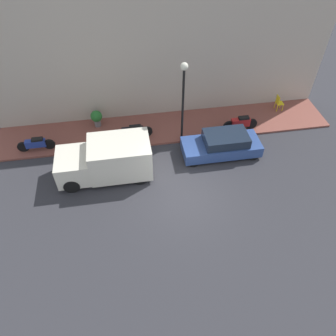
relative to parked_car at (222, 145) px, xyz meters
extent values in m
plane|color=#2D2D33|center=(-2.51, 2.53, -0.60)|extent=(60.00, 60.00, 0.00)
cube|color=brown|center=(2.53, 2.53, -0.54)|extent=(2.75, 18.57, 0.11)
cube|color=#B2A899|center=(4.06, 2.53, 3.37)|extent=(0.30, 18.57, 7.93)
cube|color=#2D4784|center=(0.00, 0.06, -0.14)|extent=(1.61, 3.99, 0.59)
cube|color=#192333|center=(0.00, -0.14, 0.40)|extent=(1.42, 2.20, 0.50)
cylinder|color=black|center=(-0.69, 1.62, -0.31)|extent=(0.20, 0.57, 0.57)
cylinder|color=black|center=(0.69, 1.62, -0.31)|extent=(0.20, 0.57, 0.57)
cylinder|color=black|center=(-0.69, -1.50, -0.31)|extent=(0.20, 0.57, 0.57)
cylinder|color=black|center=(0.69, -1.50, -0.31)|extent=(0.20, 0.57, 0.57)
cube|color=silver|center=(-0.58, 5.21, 0.47)|extent=(1.98, 2.87, 1.71)
cube|color=silver|center=(-0.58, 7.41, 0.21)|extent=(1.88, 1.54, 1.20)
cube|color=#192333|center=(-0.58, 7.65, 0.54)|extent=(1.68, 0.85, 0.48)
cylinder|color=black|center=(-1.43, 7.56, -0.22)|extent=(0.22, 0.75, 0.75)
cylinder|color=black|center=(0.28, 7.56, -0.22)|extent=(0.22, 0.75, 0.75)
cylinder|color=black|center=(-1.43, 4.40, -0.22)|extent=(0.22, 0.75, 0.75)
cylinder|color=black|center=(0.28, 4.40, -0.22)|extent=(0.22, 0.75, 0.75)
cube|color=navy|center=(1.68, 9.50, -0.04)|extent=(0.30, 1.02, 0.39)
cube|color=black|center=(1.68, 9.36, 0.21)|extent=(0.27, 0.55, 0.12)
cylinder|color=black|center=(1.68, 10.16, -0.19)|extent=(0.10, 0.59, 0.59)
cylinder|color=black|center=(1.68, 8.84, -0.19)|extent=(0.10, 0.59, 0.59)
cube|color=black|center=(1.89, 4.45, -0.03)|extent=(0.30, 1.15, 0.38)
cube|color=black|center=(1.89, 4.30, 0.22)|extent=(0.27, 0.63, 0.12)
cylinder|color=black|center=(1.89, 5.22, -0.18)|extent=(0.10, 0.62, 0.62)
cylinder|color=black|center=(1.89, 3.69, -0.18)|extent=(0.10, 0.62, 0.62)
cube|color=#B21E1E|center=(1.61, -1.50, 0.02)|extent=(0.30, 1.04, 0.46)
cube|color=black|center=(1.61, -1.64, 0.31)|extent=(0.27, 0.57, 0.12)
cylinder|color=black|center=(1.61, -0.85, -0.16)|extent=(0.10, 0.65, 0.65)
cylinder|color=black|center=(1.61, -2.15, -0.16)|extent=(0.10, 0.65, 0.65)
cylinder|color=black|center=(1.38, 1.85, 1.59)|extent=(0.12, 0.12, 4.16)
sphere|color=silver|center=(1.38, 1.85, 3.78)|extent=(0.38, 0.38, 0.38)
cylinder|color=slate|center=(3.25, 6.34, -0.29)|extent=(0.36, 0.36, 0.39)
sphere|color=#236628|center=(3.25, 6.34, 0.16)|extent=(0.64, 0.64, 0.64)
cube|color=yellow|center=(3.09, -4.41, -0.02)|extent=(0.40, 0.40, 0.04)
cube|color=yellow|center=(3.09, -4.23, 0.23)|extent=(0.40, 0.04, 0.48)
cylinder|color=yellow|center=(2.92, -4.58, -0.27)|extent=(0.04, 0.04, 0.44)
cylinder|color=yellow|center=(3.26, -4.58, -0.27)|extent=(0.04, 0.04, 0.44)
cylinder|color=yellow|center=(2.92, -4.24, -0.27)|extent=(0.04, 0.04, 0.44)
cylinder|color=yellow|center=(3.26, -4.24, -0.27)|extent=(0.04, 0.04, 0.44)
camera|label=1|loc=(-12.02, 4.77, 11.14)|focal=35.00mm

